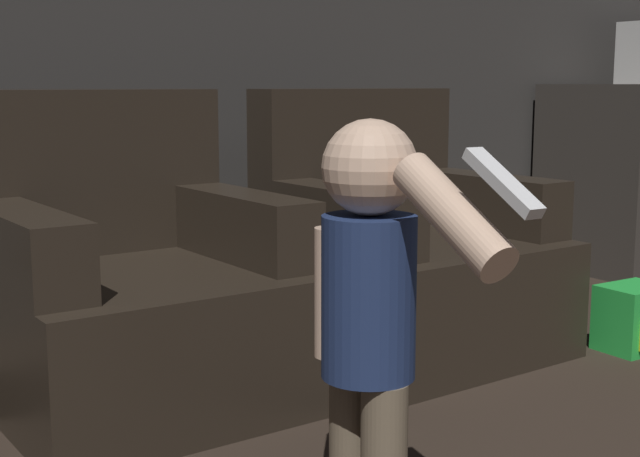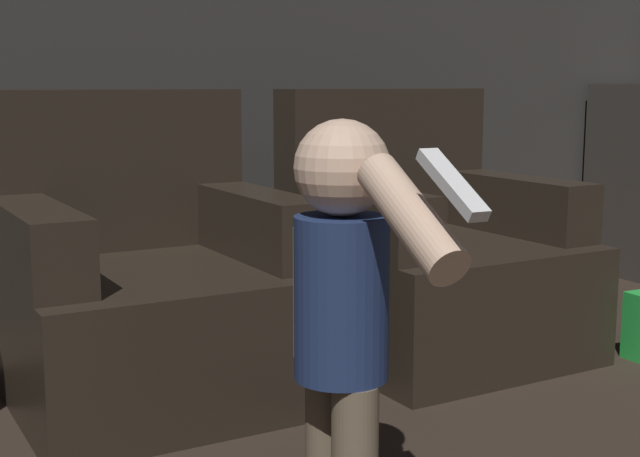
# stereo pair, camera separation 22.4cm
# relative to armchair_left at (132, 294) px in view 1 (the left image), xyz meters

# --- Properties ---
(armchair_left) EXTENTS (0.86, 0.88, 0.89)m
(armchair_left) POSITION_rel_armchair_left_xyz_m (0.00, 0.00, 0.00)
(armchair_left) COLOR black
(armchair_left) RESTS_ON ground_plane
(armchair_right) EXTENTS (0.87, 0.90, 0.89)m
(armchair_right) POSITION_rel_armchair_left_xyz_m (0.99, -0.00, 0.00)
(armchair_right) COLOR black
(armchair_right) RESTS_ON ground_plane
(person_toddler) EXTENTS (0.19, 0.58, 0.85)m
(person_toddler) POSITION_rel_armchair_left_xyz_m (0.10, -1.06, 0.19)
(person_toddler) COLOR brown
(person_toddler) RESTS_ON ground_plane
(toy_backpack) EXTENTS (0.23, 0.20, 0.23)m
(toy_backpack) POSITION_rel_armchair_left_xyz_m (1.63, -0.49, -0.20)
(toy_backpack) COLOR green
(toy_backpack) RESTS_ON ground_plane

